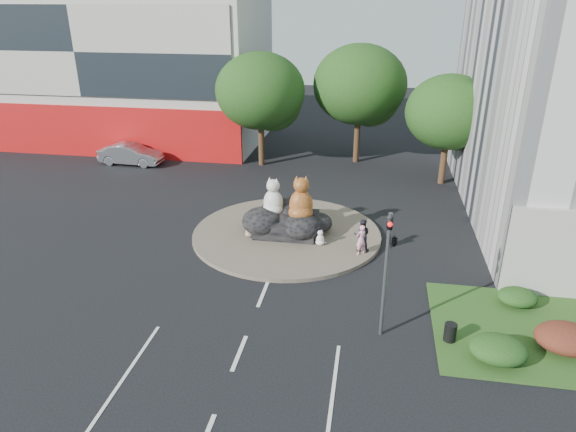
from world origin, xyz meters
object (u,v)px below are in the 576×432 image
at_px(cat_tabby, 301,197).
at_px(litter_bin, 450,332).
at_px(pedestrian_pink, 361,240).
at_px(cat_white, 273,196).
at_px(parked_car, 131,154).
at_px(kitten_calico, 249,229).
at_px(kitten_white, 320,237).
at_px(pedestrian_dark, 362,235).

xyz_separation_m(cat_tabby, litter_bin, (6.72, -7.98, -1.81)).
bearing_deg(pedestrian_pink, cat_white, -59.94).
height_order(cat_tabby, parked_car, cat_tabby).
bearing_deg(parked_car, kitten_calico, -131.34).
relative_size(pedestrian_pink, litter_bin, 2.21).
height_order(cat_tabby, litter_bin, cat_tabby).
relative_size(kitten_white, parked_car, 0.17).
xyz_separation_m(kitten_white, parked_car, (-15.70, 11.63, 0.17)).
height_order(cat_tabby, kitten_calico, cat_tabby).
height_order(pedestrian_dark, parked_car, pedestrian_dark).
xyz_separation_m(kitten_white, pedestrian_pink, (2.06, -0.69, 0.35)).
distance_m(cat_tabby, pedestrian_dark, 3.73).
bearing_deg(cat_tabby, parked_car, 135.77).
distance_m(kitten_calico, pedestrian_dark, 5.88).
bearing_deg(pedestrian_dark, cat_tabby, -26.74).
bearing_deg(parked_car, litter_bin, -129.00).
xyz_separation_m(pedestrian_dark, parked_car, (-17.77, 11.97, -0.25)).
relative_size(kitten_calico, kitten_white, 1.04).
xyz_separation_m(pedestrian_pink, pedestrian_dark, (0.02, 0.35, 0.07)).
xyz_separation_m(cat_white, parked_car, (-13.03, 10.27, -1.34)).
bearing_deg(cat_tabby, kitten_white, -51.35).
bearing_deg(kitten_white, cat_tabby, 98.51).
bearing_deg(kitten_calico, parked_car, 178.46).
xyz_separation_m(cat_white, litter_bin, (8.24, -8.27, -1.67)).
bearing_deg(kitten_calico, cat_tabby, 57.75).
height_order(kitten_white, parked_car, parked_car).
xyz_separation_m(cat_white, kitten_white, (2.67, -1.36, -1.52)).
bearing_deg(cat_white, litter_bin, -27.43).
distance_m(parked_car, litter_bin, 28.22).
distance_m(cat_white, kitten_calico, 2.12).
distance_m(pedestrian_dark, parked_car, 21.43).
distance_m(cat_white, cat_tabby, 1.56).
height_order(kitten_calico, parked_car, parked_car).
bearing_deg(kitten_calico, pedestrian_dark, 35.30).
relative_size(cat_white, litter_bin, 2.97).
height_order(cat_tabby, pedestrian_pink, cat_tabby).
distance_m(cat_tabby, litter_bin, 10.59).
xyz_separation_m(pedestrian_pink, parked_car, (-17.75, 12.32, -0.18)).
distance_m(kitten_calico, litter_bin, 11.81).
relative_size(cat_tabby, kitten_white, 2.85).
height_order(cat_white, pedestrian_pink, cat_white).
xyz_separation_m(cat_white, pedestrian_pink, (4.73, -2.05, -1.17)).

